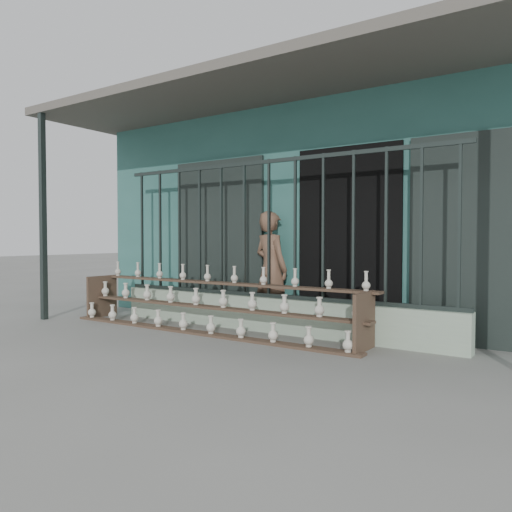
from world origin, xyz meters
The scene contains 6 objects.
ground centered at (0.00, 0.00, 0.00)m, with size 60.00×60.00×0.00m, color slate.
workshop_building centered at (0.00, 4.23, 1.62)m, with size 7.40×6.60×3.21m.
parapet_wall centered at (0.00, 1.30, 0.23)m, with size 5.00×0.20×0.45m, color #A3BBA0.
security_fence centered at (0.00, 1.30, 1.35)m, with size 5.00×0.04×1.80m.
shelf_rack centered at (-0.68, 0.89, 0.36)m, with size 4.50×0.68×0.85m.
elderly_woman centered at (-0.16, 1.61, 0.80)m, with size 0.58×0.38×1.59m, color brown.
Camera 1 is at (3.48, -4.19, 1.22)m, focal length 35.00 mm.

